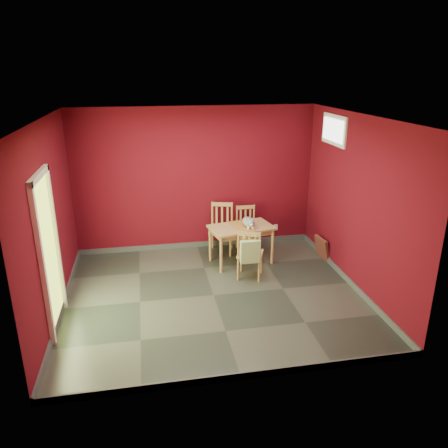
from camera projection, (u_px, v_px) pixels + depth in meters
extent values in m
plane|color=#2D342D|center=(214.00, 295.00, 6.78)|extent=(4.50, 4.50, 0.00)
plane|color=#520813|center=(196.00, 180.00, 8.17)|extent=(4.50, 0.00, 4.50)
plane|color=#520813|center=(244.00, 272.00, 4.47)|extent=(4.50, 0.00, 4.50)
plane|color=#520813|center=(50.00, 222.00, 5.93)|extent=(0.00, 4.00, 4.00)
plane|color=#520813|center=(357.00, 204.00, 6.71)|extent=(0.00, 4.00, 4.00)
plane|color=white|center=(212.00, 117.00, 5.87)|extent=(4.50, 4.50, 0.00)
cube|color=#3F4244|center=(197.00, 244.00, 8.60)|extent=(4.50, 0.02, 0.10)
cube|color=#3F4244|center=(242.00, 376.00, 4.92)|extent=(4.50, 0.02, 0.10)
cube|color=#3F4244|center=(63.00, 306.00, 6.37)|extent=(0.03, 4.00, 0.10)
cube|color=#3F4244|center=(348.00, 280.00, 7.15)|extent=(0.03, 4.00, 0.10)
cube|color=#B7D838|center=(48.00, 256.00, 5.67)|extent=(0.02, 0.85, 2.05)
cube|color=white|center=(43.00, 268.00, 5.23)|extent=(0.06, 0.08, 2.13)
cube|color=white|center=(56.00, 240.00, 6.09)|extent=(0.06, 0.08, 2.13)
cube|color=white|center=(38.00, 176.00, 5.32)|extent=(0.06, 1.01, 0.08)
cube|color=white|center=(334.00, 130.00, 7.30)|extent=(0.03, 0.90, 0.50)
cube|color=white|center=(333.00, 130.00, 7.29)|extent=(0.02, 0.76, 0.36)
cube|color=silver|center=(276.00, 227.00, 8.79)|extent=(0.08, 0.02, 0.12)
cube|color=#A8804E|center=(241.00, 227.00, 7.72)|extent=(1.20, 0.85, 0.04)
cube|color=#A8804E|center=(241.00, 231.00, 7.74)|extent=(1.07, 0.72, 0.09)
cylinder|color=#A8804E|center=(221.00, 255.00, 7.43)|extent=(0.05, 0.05, 0.65)
cylinder|color=#A8804E|center=(210.00, 244.00, 7.89)|extent=(0.05, 0.05, 0.65)
cylinder|color=#A8804E|center=(272.00, 247.00, 7.78)|extent=(0.05, 0.05, 0.65)
cylinder|color=#A8804E|center=(259.00, 237.00, 8.24)|extent=(0.05, 0.05, 0.65)
cube|color=#9F6828|center=(241.00, 226.00, 7.71)|extent=(0.41, 0.65, 0.01)
cube|color=#9F6828|center=(245.00, 241.00, 7.48)|extent=(0.29, 0.07, 0.30)
cube|color=#A8804E|center=(221.00, 230.00, 8.22)|extent=(0.54, 0.54, 0.04)
cylinder|color=#A8804E|center=(210.00, 245.00, 8.13)|extent=(0.04, 0.04, 0.43)
cylinder|color=#A8804E|center=(212.00, 238.00, 8.49)|extent=(0.04, 0.04, 0.43)
cylinder|color=#A8804E|center=(230.00, 246.00, 8.10)|extent=(0.04, 0.04, 0.43)
cylinder|color=#A8804E|center=(232.00, 238.00, 8.46)|extent=(0.04, 0.04, 0.43)
cylinder|color=#A8804E|center=(212.00, 214.00, 8.32)|extent=(0.04, 0.04, 0.47)
cylinder|color=#A8804E|center=(232.00, 214.00, 8.29)|extent=(0.04, 0.04, 0.47)
cube|color=#A8804E|center=(222.00, 204.00, 8.24)|extent=(0.39, 0.14, 0.07)
cube|color=#A8804E|center=(217.00, 216.00, 8.33)|extent=(0.04, 0.03, 0.37)
cube|color=#A8804E|center=(222.00, 216.00, 8.32)|extent=(0.04, 0.03, 0.37)
cube|color=#A8804E|center=(228.00, 216.00, 8.31)|extent=(0.04, 0.03, 0.37)
cube|color=#A8804E|center=(247.00, 230.00, 8.33)|extent=(0.40, 0.40, 0.04)
cylinder|color=#A8804E|center=(241.00, 244.00, 8.22)|extent=(0.03, 0.03, 0.39)
cylinder|color=#A8804E|center=(237.00, 238.00, 8.53)|extent=(0.03, 0.03, 0.39)
cylinder|color=#A8804E|center=(258.00, 243.00, 8.28)|extent=(0.03, 0.03, 0.39)
cylinder|color=#A8804E|center=(253.00, 237.00, 8.59)|extent=(0.03, 0.03, 0.39)
cylinder|color=#A8804E|center=(237.00, 216.00, 8.38)|extent=(0.03, 0.03, 0.43)
cylinder|color=#A8804E|center=(254.00, 215.00, 8.45)|extent=(0.03, 0.03, 0.43)
cube|color=#A8804E|center=(246.00, 207.00, 8.35)|extent=(0.36, 0.04, 0.07)
cube|color=#A8804E|center=(241.00, 218.00, 8.41)|extent=(0.03, 0.02, 0.33)
cube|color=#A8804E|center=(245.00, 218.00, 8.43)|extent=(0.03, 0.02, 0.33)
cube|color=#A8804E|center=(250.00, 217.00, 8.44)|extent=(0.03, 0.02, 0.33)
cube|color=#A8804E|center=(250.00, 254.00, 7.24)|extent=(0.53, 0.53, 0.04)
cylinder|color=#A8804E|center=(261.00, 262.00, 7.45)|extent=(0.03, 0.03, 0.40)
cylinder|color=#A8804E|center=(259.00, 271.00, 7.13)|extent=(0.03, 0.03, 0.40)
cylinder|color=#A8804E|center=(241.00, 261.00, 7.51)|extent=(0.03, 0.03, 0.40)
cylinder|color=#A8804E|center=(238.00, 269.00, 7.19)|extent=(0.03, 0.03, 0.40)
cylinder|color=#A8804E|center=(260.00, 245.00, 6.97)|extent=(0.03, 0.03, 0.43)
cylinder|color=#A8804E|center=(238.00, 244.00, 7.03)|extent=(0.03, 0.03, 0.43)
cube|color=#A8804E|center=(249.00, 234.00, 6.94)|extent=(0.35, 0.17, 0.07)
cube|color=#A8804E|center=(255.00, 247.00, 7.00)|extent=(0.04, 0.03, 0.34)
cube|color=#A8804E|center=(249.00, 247.00, 7.02)|extent=(0.04, 0.03, 0.34)
cube|color=#A8804E|center=(243.00, 246.00, 7.03)|extent=(0.04, 0.03, 0.34)
cube|color=#99B171|center=(250.00, 252.00, 6.96)|extent=(0.32, 0.10, 0.37)
cylinder|color=#99B171|center=(244.00, 236.00, 6.92)|extent=(0.02, 0.16, 0.02)
cylinder|color=#99B171|center=(255.00, 236.00, 6.95)|extent=(0.02, 0.16, 0.02)
cube|color=brown|center=(322.00, 248.00, 8.02)|extent=(0.18, 0.42, 0.41)
cube|color=black|center=(322.00, 248.00, 8.02)|extent=(0.12, 0.29, 0.29)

